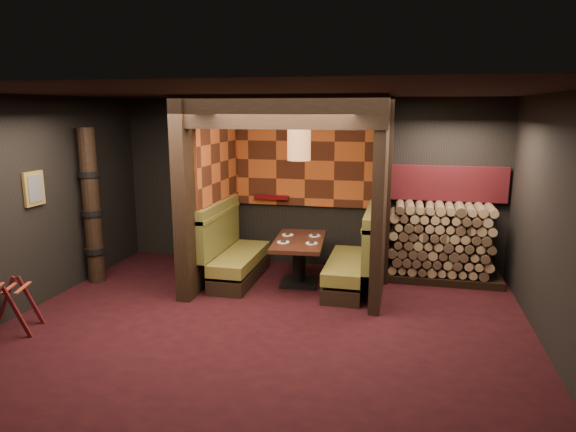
{
  "coord_description": "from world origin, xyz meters",
  "views": [
    {
      "loc": [
        1.61,
        -5.76,
        2.66
      ],
      "look_at": [
        0.0,
        1.3,
        1.15
      ],
      "focal_mm": 32.0,
      "sensor_mm": 36.0,
      "label": 1
    }
  ],
  "objects_px": {
    "dining_table": "(299,254)",
    "totem_column": "(92,207)",
    "booth_bench_left": "(234,255)",
    "firewood_stack": "(445,243)",
    "luggage_rack": "(11,305)",
    "booth_bench_right": "(354,263)",
    "pendant_lamp": "(299,145)"
  },
  "relations": [
    {
      "from": "dining_table",
      "to": "pendant_lamp",
      "type": "relative_size",
      "value": 1.52
    },
    {
      "from": "booth_bench_right",
      "to": "pendant_lamp",
      "type": "xyz_separation_m",
      "value": [
        -0.84,
        -0.03,
        1.75
      ]
    },
    {
      "from": "booth_bench_right",
      "to": "luggage_rack",
      "type": "relative_size",
      "value": 2.2
    },
    {
      "from": "totem_column",
      "to": "dining_table",
      "type": "bearing_deg",
      "value": 10.3
    },
    {
      "from": "luggage_rack",
      "to": "totem_column",
      "type": "bearing_deg",
      "value": 92.42
    },
    {
      "from": "totem_column",
      "to": "firewood_stack",
      "type": "bearing_deg",
      "value": 13.19
    },
    {
      "from": "firewood_stack",
      "to": "pendant_lamp",
      "type": "bearing_deg",
      "value": -161.62
    },
    {
      "from": "booth_bench_right",
      "to": "dining_table",
      "type": "height_order",
      "value": "booth_bench_right"
    },
    {
      "from": "booth_bench_right",
      "to": "dining_table",
      "type": "distance_m",
      "value": 0.84
    },
    {
      "from": "totem_column",
      "to": "firewood_stack",
      "type": "height_order",
      "value": "totem_column"
    },
    {
      "from": "booth_bench_left",
      "to": "dining_table",
      "type": "relative_size",
      "value": 1.14
    },
    {
      "from": "luggage_rack",
      "to": "firewood_stack",
      "type": "relative_size",
      "value": 0.42
    },
    {
      "from": "luggage_rack",
      "to": "dining_table",
      "type": "bearing_deg",
      "value": 38.86
    },
    {
      "from": "booth_bench_left",
      "to": "totem_column",
      "type": "distance_m",
      "value": 2.3
    },
    {
      "from": "dining_table",
      "to": "totem_column",
      "type": "relative_size",
      "value": 0.59
    },
    {
      "from": "booth_bench_left",
      "to": "luggage_rack",
      "type": "xyz_separation_m",
      "value": [
        -2.01,
        -2.45,
        -0.06
      ]
    },
    {
      "from": "booth_bench_left",
      "to": "pendant_lamp",
      "type": "xyz_separation_m",
      "value": [
        1.05,
        -0.03,
        1.75
      ]
    },
    {
      "from": "booth_bench_right",
      "to": "firewood_stack",
      "type": "relative_size",
      "value": 0.92
    },
    {
      "from": "dining_table",
      "to": "pendant_lamp",
      "type": "distance_m",
      "value": 1.67
    },
    {
      "from": "pendant_lamp",
      "to": "totem_column",
      "type": "relative_size",
      "value": 0.39
    },
    {
      "from": "booth_bench_left",
      "to": "firewood_stack",
      "type": "bearing_deg",
      "value": 12.17
    },
    {
      "from": "booth_bench_right",
      "to": "totem_column",
      "type": "distance_m",
      "value": 4.1
    },
    {
      "from": "pendant_lamp",
      "to": "totem_column",
      "type": "xyz_separation_m",
      "value": [
        -3.14,
        -0.52,
        -0.96
      ]
    },
    {
      "from": "luggage_rack",
      "to": "firewood_stack",
      "type": "distance_m",
      "value": 6.13
    },
    {
      "from": "totem_column",
      "to": "pendant_lamp",
      "type": "bearing_deg",
      "value": 9.42
    },
    {
      "from": "booth_bench_left",
      "to": "luggage_rack",
      "type": "height_order",
      "value": "booth_bench_left"
    },
    {
      "from": "booth_bench_right",
      "to": "firewood_stack",
      "type": "height_order",
      "value": "firewood_stack"
    },
    {
      "from": "dining_table",
      "to": "firewood_stack",
      "type": "distance_m",
      "value": 2.3
    },
    {
      "from": "booth_bench_left",
      "to": "pendant_lamp",
      "type": "distance_m",
      "value": 2.04
    },
    {
      "from": "firewood_stack",
      "to": "luggage_rack",
      "type": "bearing_deg",
      "value": -149.09
    },
    {
      "from": "dining_table",
      "to": "luggage_rack",
      "type": "bearing_deg",
      "value": -141.14
    },
    {
      "from": "booth_bench_left",
      "to": "luggage_rack",
      "type": "bearing_deg",
      "value": -129.39
    }
  ]
}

